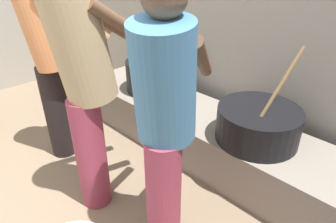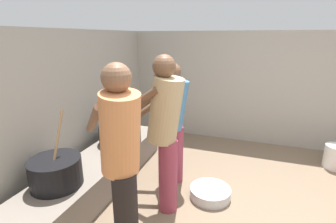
# 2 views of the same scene
# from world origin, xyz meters

# --- Properties ---
(block_enclosure_rear) EXTENTS (5.06, 0.20, 1.90)m
(block_enclosure_rear) POSITION_xyz_m (0.00, 2.45, 0.95)
(block_enclosure_rear) COLOR #9E998E
(block_enclosure_rear) RESTS_ON ground_plane
(block_enclosure_right) EXTENTS (0.20, 5.10, 1.90)m
(block_enclosure_right) POSITION_xyz_m (2.43, 0.00, 0.95)
(block_enclosure_right) COLOR #9E998E
(block_enclosure_right) RESTS_ON ground_plane
(hearth_ledge) EXTENTS (2.56, 0.60, 0.38)m
(hearth_ledge) POSITION_xyz_m (0.21, 1.93, 0.19)
(hearth_ledge) COLOR slate
(hearth_ledge) RESTS_ON ground_plane
(cooking_pot_main) EXTENTS (0.58, 0.58, 0.70)m
(cooking_pot_main) POSITION_xyz_m (0.78, 1.91, 0.50)
(cooking_pot_main) COLOR black
(cooking_pot_main) RESTS_ON hearth_ledge
(cooking_pot_secondary) EXTENTS (0.50, 0.50, 0.74)m
(cooking_pot_secondary) POSITION_xyz_m (-0.37, 1.98, 0.53)
(cooking_pot_secondary) COLOR black
(cooking_pot_secondary) RESTS_ON hearth_ledge
(cook_in_orange_shirt) EXTENTS (0.70, 0.71, 1.65)m
(cook_in_orange_shirt) POSITION_xyz_m (-0.55, 1.12, 0.95)
(cook_in_orange_shirt) COLOR black
(cook_in_orange_shirt) RESTS_ON ground_plane
(cook_in_blue_shirt) EXTENTS (0.59, 0.71, 1.52)m
(cook_in_blue_shirt) POSITION_xyz_m (0.68, 1.10, 0.87)
(cook_in_blue_shirt) COLOR #8C3347
(cook_in_blue_shirt) RESTS_ON ground_plane
(cook_in_tan_shirt) EXTENTS (0.38, 0.71, 1.66)m
(cook_in_tan_shirt) POSITION_xyz_m (0.12, 1.00, 0.95)
(cook_in_tan_shirt) COLOR #8C3347
(cook_in_tan_shirt) RESTS_ON ground_plane
(bucket_white_plastic) EXTENTS (0.30, 0.30, 0.34)m
(bucket_white_plastic) POSITION_xyz_m (1.75, -0.99, 0.17)
(bucket_white_plastic) COLOR silver
(bucket_white_plastic) RESTS_ON ground_plane
(metal_mixing_bowl) EXTENTS (0.47, 0.47, 0.12)m
(metal_mixing_bowl) POSITION_xyz_m (0.47, 0.57, 0.06)
(metal_mixing_bowl) COLOR #B7B7BC
(metal_mixing_bowl) RESTS_ON ground_plane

